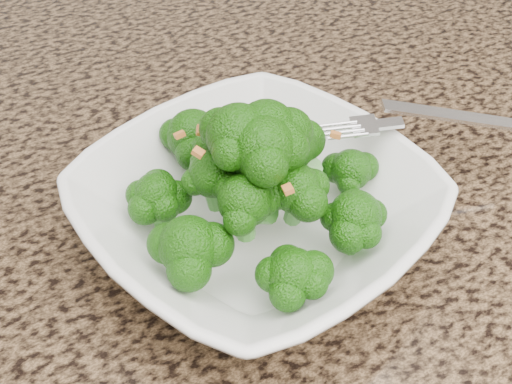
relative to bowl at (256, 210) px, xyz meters
name	(u,v)px	position (x,y,z in m)	size (l,w,h in m)	color
granite_counter	(192,235)	(-0.04, 0.04, -0.05)	(1.64, 1.04, 0.03)	brown
bowl	(256,210)	(0.00, 0.00, 0.00)	(0.25, 0.25, 0.06)	white
broccoli_pile	(256,138)	(0.00, 0.00, 0.07)	(0.22, 0.22, 0.08)	#1C600A
garlic_topping	(256,87)	(0.00, 0.00, 0.11)	(0.13, 0.13, 0.01)	orange
fork	(392,123)	(0.12, 0.01, 0.04)	(0.20, 0.03, 0.01)	silver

